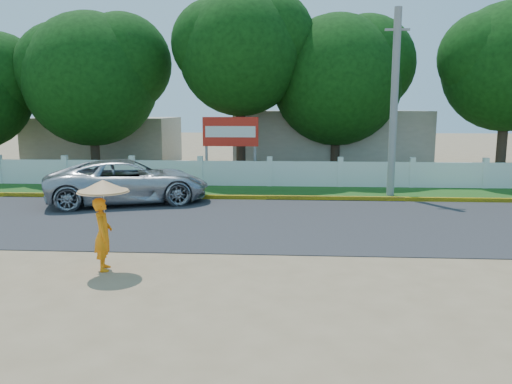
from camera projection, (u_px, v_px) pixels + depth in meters
The scene contains 12 objects.
ground at pixel (250, 269), 10.44m from camera, with size 120.00×120.00×0.00m, color #9E8460.
road at pixel (261, 221), 14.87m from camera, with size 60.00×7.00×0.02m, color #38383A.
grass_verge at pixel (268, 192), 20.03m from camera, with size 60.00×3.50×0.03m, color #2D601E.
curb at pixel (266, 198), 18.35m from camera, with size 40.00×0.18×0.16m, color yellow.
fence at pixel (270, 174), 21.37m from camera, with size 40.00×0.10×1.10m, color silver.
building_near at pixel (328, 140), 27.70m from camera, with size 10.00×6.00×3.20m, color #B7AD99.
building_far at pixel (106, 141), 29.54m from camera, with size 8.00×5.00×2.80m, color #B7AD99.
utility_pole at pixel (394, 104), 18.59m from camera, with size 0.28×0.28×6.96m, color gray.
vehicle at pixel (129, 181), 17.63m from camera, with size 2.58×5.59×1.55m, color #AEB1B7.
monk_with_parasol at pixel (103, 212), 10.19m from camera, with size 1.04×1.04×1.89m.
billboard at pixel (231, 135), 22.30m from camera, with size 2.50×0.13×2.95m.
tree_row at pixel (356, 73), 23.31m from camera, with size 39.93×7.60×8.72m.
Camera 1 is at (0.76, -10.00, 3.31)m, focal length 35.00 mm.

